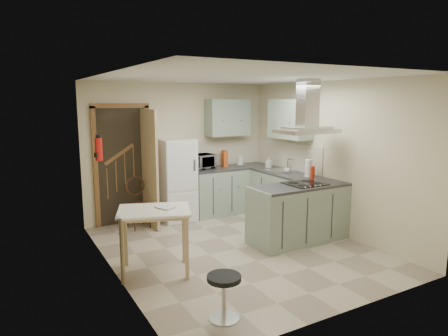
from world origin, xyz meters
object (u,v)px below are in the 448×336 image
drop_leaf_table (155,241)px  microwave (201,162)px  fridge (176,180)px  extractor_hood (307,131)px  peninsula (299,213)px  bentwood_chair (138,205)px  stool (224,297)px

drop_leaf_table → microwave: microwave is taller
fridge → drop_leaf_table: size_ratio=1.69×
drop_leaf_table → extractor_hood: bearing=20.1°
peninsula → microwave: (-0.69, 2.05, 0.59)m
peninsula → microwave: microwave is taller
extractor_hood → microwave: extractor_hood is taller
peninsula → bentwood_chair: (-1.99, 1.86, -0.05)m
extractor_hood → microwave: (-0.79, 2.05, -0.68)m
drop_leaf_table → microwave: size_ratio=1.80×
drop_leaf_table → stool: size_ratio=1.91×
peninsula → extractor_hood: bearing=0.0°
extractor_hood → bentwood_chair: (-2.09, 1.86, -1.32)m
fridge → peninsula: (1.22, -1.98, -0.30)m
extractor_hood → drop_leaf_table: size_ratio=1.01×
bentwood_chair → drop_leaf_table: bearing=-109.2°
stool → microwave: 3.83m
microwave → peninsula: bearing=-81.4°
bentwood_chair → stool: bentwood_chair is taller
peninsula → drop_leaf_table: 2.36m
bentwood_chair → microwave: 1.46m
stool → microwave: size_ratio=0.94×
bentwood_chair → stool: bearing=-100.6°
peninsula → stool: 2.57m
fridge → peninsula: fridge is taller
fridge → extractor_hood: size_ratio=1.67×
peninsula → bentwood_chair: bearing=136.8°
fridge → bentwood_chair: (-0.76, -0.12, -0.35)m
peninsula → extractor_hood: size_ratio=1.72×
extractor_hood → fridge: bearing=123.8°
drop_leaf_table → bentwood_chair: 1.91m
peninsula → microwave: bearing=108.5°
fridge → bentwood_chair: bearing=-171.3°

